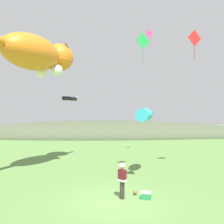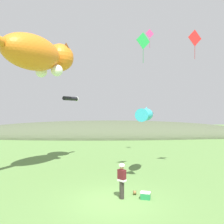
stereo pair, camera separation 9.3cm
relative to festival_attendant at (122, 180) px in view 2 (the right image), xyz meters
The scene contains 11 objects.
ground_plane 1.09m from the festival_attendant, 137.52° to the right, with size 120.00×120.00×0.00m, color #5B8442.
distant_hill_ridge 29.74m from the festival_attendant, 86.82° to the left, with size 53.34×13.50×5.17m.
festival_attendant is the anchor object (origin of this frame).
kite_spool 1.24m from the festival_attendant, 37.59° to the left, with size 0.15×0.23×0.23m.
picnic_cooler 1.42m from the festival_attendant, ahead, with size 0.56×0.45×0.36m.
kite_giant_cat 11.14m from the festival_attendant, 133.85° to the left, with size 5.23×8.89×2.93m.
kite_fish_windsock 5.63m from the festival_attendant, 65.77° to the left, with size 1.79×3.24×0.96m.
kite_tube_streamer 11.99m from the festival_attendant, 110.88° to the left, with size 1.30×1.82×0.44m.
kite_diamond_red 11.48m from the festival_attendant, 42.49° to the left, with size 1.12×0.45×2.09m.
kite_diamond_green 9.11m from the festival_attendant, 66.56° to the left, with size 0.99×0.57×2.03m.
kite_diamond_pink 15.38m from the festival_attendant, 72.51° to the left, with size 0.82×0.28×1.76m.
Camera 2 is at (-0.50, -12.17, 4.53)m, focal length 40.00 mm.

